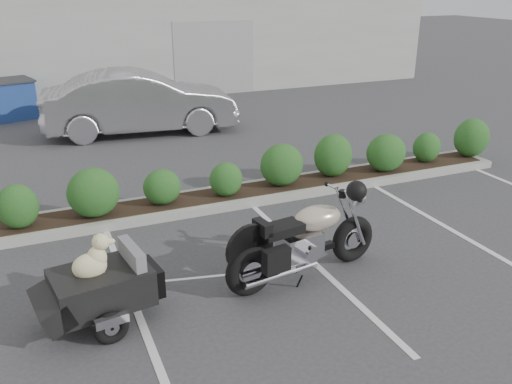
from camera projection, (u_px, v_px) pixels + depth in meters
name	position (u px, v px, depth m)	size (l,w,h in m)	color
ground	(225.00, 260.00, 8.19)	(90.00, 90.00, 0.00)	#38383A
planter_kerb	(235.00, 196.00, 10.41)	(12.00, 1.00, 0.15)	#9E9E93
building	(81.00, 31.00, 22.00)	(26.00, 10.00, 4.00)	#9EA099
motorcycle	(305.00, 241.00, 7.52)	(2.51, 0.98, 1.44)	black
pet_trailer	(100.00, 286.00, 6.55)	(2.03, 1.15, 1.20)	black
sedan	(140.00, 102.00, 14.69)	(1.79, 5.13, 1.69)	#ABAAB1
dumpster	(2.00, 100.00, 16.19)	(2.03, 1.64, 1.17)	navy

